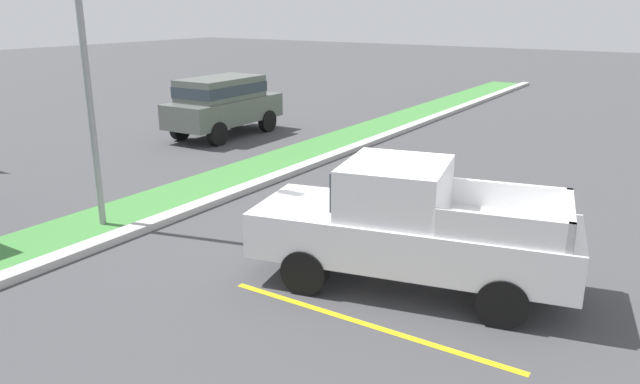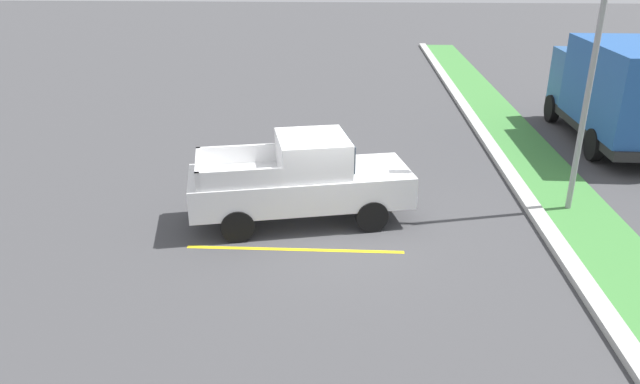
# 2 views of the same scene
# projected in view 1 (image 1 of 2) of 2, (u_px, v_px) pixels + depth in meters

# --- Properties ---
(ground_plane) EXTENTS (120.00, 120.00, 0.00)m
(ground_plane) POSITION_uv_depth(u_px,v_px,m) (385.00, 261.00, 11.18)
(ground_plane) COLOR #424244
(parking_line_near) EXTENTS (0.12, 4.80, 0.01)m
(parking_line_near) POSITION_uv_depth(u_px,v_px,m) (364.00, 324.00, 8.99)
(parking_line_near) COLOR yellow
(parking_line_near) RESTS_ON ground
(parking_line_far) EXTENTS (0.12, 4.80, 0.01)m
(parking_line_far) POSITION_uv_depth(u_px,v_px,m) (444.00, 255.00, 11.47)
(parking_line_far) COLOR yellow
(parking_line_far) RESTS_ON ground
(curb_strip) EXTENTS (56.00, 0.40, 0.15)m
(curb_strip) POSITION_uv_depth(u_px,v_px,m) (188.00, 210.00, 13.77)
(curb_strip) COLOR #B2B2AD
(curb_strip) RESTS_ON ground
(grass_median) EXTENTS (56.00, 1.80, 0.06)m
(grass_median) POSITION_uv_depth(u_px,v_px,m) (154.00, 204.00, 14.35)
(grass_median) COLOR #42843D
(grass_median) RESTS_ON ground
(pickup_truck_main) EXTENTS (3.00, 5.51, 2.10)m
(pickup_truck_main) POSITION_uv_depth(u_px,v_px,m) (409.00, 227.00, 9.94)
(pickup_truck_main) COLOR black
(pickup_truck_main) RESTS_ON ground
(suv_distant) EXTENTS (4.64, 2.04, 2.10)m
(suv_distant) POSITION_uv_depth(u_px,v_px,m) (223.00, 102.00, 21.60)
(suv_distant) COLOR black
(suv_distant) RESTS_ON ground
(street_light) EXTENTS (0.24, 1.49, 6.79)m
(street_light) POSITION_uv_depth(u_px,v_px,m) (87.00, 36.00, 11.73)
(street_light) COLOR gray
(street_light) RESTS_ON ground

